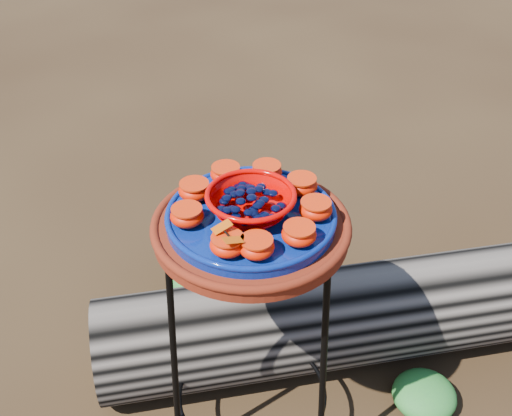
# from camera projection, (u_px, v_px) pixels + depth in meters

# --- Properties ---
(plant_stand) EXTENTS (0.44, 0.44, 0.70)m
(plant_stand) POSITION_uv_depth(u_px,v_px,m) (252.00, 342.00, 1.63)
(plant_stand) COLOR black
(plant_stand) RESTS_ON ground
(terracotta_saucer) EXTENTS (0.43, 0.43, 0.03)m
(terracotta_saucer) POSITION_uv_depth(u_px,v_px,m) (251.00, 229.00, 1.41)
(terracotta_saucer) COLOR #521B0B
(terracotta_saucer) RESTS_ON plant_stand
(cobalt_plate) EXTENTS (0.37, 0.37, 0.02)m
(cobalt_plate) POSITION_uv_depth(u_px,v_px,m) (251.00, 218.00, 1.40)
(cobalt_plate) COLOR #001456
(cobalt_plate) RESTS_ON terracotta_saucer
(red_bowl) EXTENTS (0.19, 0.19, 0.05)m
(red_bowl) POSITION_uv_depth(u_px,v_px,m) (251.00, 204.00, 1.37)
(red_bowl) COLOR #C30200
(red_bowl) RESTS_ON cobalt_plate
(glass_gems) EXTENTS (0.14, 0.14, 0.02)m
(glass_gems) POSITION_uv_depth(u_px,v_px,m) (251.00, 189.00, 1.35)
(glass_gems) COLOR black
(glass_gems) RESTS_ON red_bowl
(orange_half_0) EXTENTS (0.07, 0.07, 0.04)m
(orange_half_0) POSITION_uv_depth(u_px,v_px,m) (228.00, 245.00, 1.27)
(orange_half_0) COLOR #C21700
(orange_half_0) RESTS_ON cobalt_plate
(orange_half_1) EXTENTS (0.07, 0.07, 0.04)m
(orange_half_1) POSITION_uv_depth(u_px,v_px,m) (257.00, 247.00, 1.27)
(orange_half_1) COLOR #C21700
(orange_half_1) RESTS_ON cobalt_plate
(orange_half_2) EXTENTS (0.07, 0.07, 0.04)m
(orange_half_2) POSITION_uv_depth(u_px,v_px,m) (299.00, 234.00, 1.30)
(orange_half_2) COLOR #C21700
(orange_half_2) RESTS_ON cobalt_plate
(orange_half_3) EXTENTS (0.07, 0.07, 0.04)m
(orange_half_3) POSITION_uv_depth(u_px,v_px,m) (316.00, 209.00, 1.37)
(orange_half_3) COLOR #C21700
(orange_half_3) RESTS_ON cobalt_plate
(orange_half_4) EXTENTS (0.07, 0.07, 0.04)m
(orange_half_4) POSITION_uv_depth(u_px,v_px,m) (302.00, 185.00, 1.44)
(orange_half_4) COLOR #C21700
(orange_half_4) RESTS_ON cobalt_plate
(orange_half_5) EXTENTS (0.07, 0.07, 0.04)m
(orange_half_5) POSITION_uv_depth(u_px,v_px,m) (267.00, 172.00, 1.49)
(orange_half_5) COLOR #C21700
(orange_half_5) RESTS_ON cobalt_plate
(orange_half_6) EXTENTS (0.07, 0.07, 0.04)m
(orange_half_6) POSITION_uv_depth(u_px,v_px,m) (226.00, 174.00, 1.48)
(orange_half_6) COLOR #C21700
(orange_half_6) RESTS_ON cobalt_plate
(orange_half_7) EXTENTS (0.07, 0.07, 0.04)m
(orange_half_7) POSITION_uv_depth(u_px,v_px,m) (195.00, 190.00, 1.43)
(orange_half_7) COLOR #C21700
(orange_half_7) RESTS_ON cobalt_plate
(orange_half_8) EXTENTS (0.07, 0.07, 0.04)m
(orange_half_8) POSITION_uv_depth(u_px,v_px,m) (187.00, 216.00, 1.35)
(orange_half_8) COLOR #C21700
(orange_half_8) RESTS_ON cobalt_plate
(butterfly) EXTENTS (0.10, 0.09, 0.02)m
(butterfly) POSITION_uv_depth(u_px,v_px,m) (227.00, 234.00, 1.26)
(butterfly) COLOR #BA4405
(butterfly) RESTS_ON orange_half_0
(driftwood_log) EXTENTS (1.72, 0.86, 0.31)m
(driftwood_log) POSITION_uv_depth(u_px,v_px,m) (369.00, 312.00, 1.99)
(driftwood_log) COLOR black
(driftwood_log) RESTS_ON ground
(foliage_left) EXTENTS (0.26, 0.26, 0.13)m
(foliage_left) POSITION_uv_depth(u_px,v_px,m) (156.00, 352.00, 1.97)
(foliage_left) COLOR #256329
(foliage_left) RESTS_ON ground
(foliage_right) EXTENTS (0.19, 0.19, 0.09)m
(foliage_right) POSITION_uv_depth(u_px,v_px,m) (424.00, 394.00, 1.87)
(foliage_right) COLOR #256329
(foliage_right) RESTS_ON ground
(foliage_back) EXTENTS (0.34, 0.34, 0.17)m
(foliage_back) POSITION_uv_depth(u_px,v_px,m) (220.00, 278.00, 2.22)
(foliage_back) COLOR #256329
(foliage_back) RESTS_ON ground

